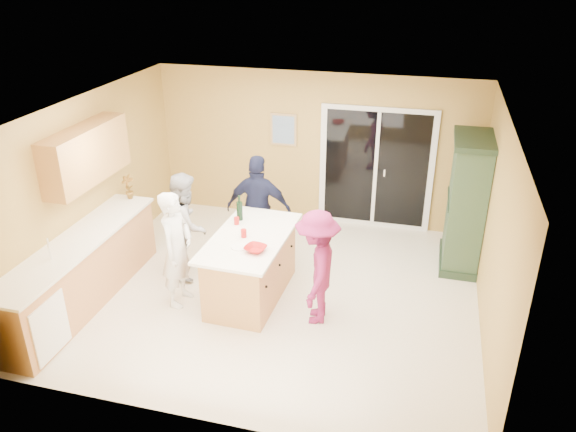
% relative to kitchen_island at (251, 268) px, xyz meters
% --- Properties ---
extents(floor, '(5.50, 5.50, 0.00)m').
position_rel_kitchen_island_xyz_m(floor, '(0.30, 0.18, -0.43)').
color(floor, silver).
rests_on(floor, ground).
extents(ceiling, '(5.50, 5.00, 0.10)m').
position_rel_kitchen_island_xyz_m(ceiling, '(0.30, 0.18, 2.17)').
color(ceiling, silver).
rests_on(ceiling, wall_back).
extents(wall_back, '(5.50, 0.10, 2.60)m').
position_rel_kitchen_island_xyz_m(wall_back, '(0.30, 2.68, 0.87)').
color(wall_back, '#E4BC5E').
rests_on(wall_back, ground).
extents(wall_front, '(5.50, 0.10, 2.60)m').
position_rel_kitchen_island_xyz_m(wall_front, '(0.30, -2.32, 0.87)').
color(wall_front, '#E4BC5E').
rests_on(wall_front, ground).
extents(wall_left, '(0.10, 5.00, 2.60)m').
position_rel_kitchen_island_xyz_m(wall_left, '(-2.45, 0.18, 0.87)').
color(wall_left, '#E4BC5E').
rests_on(wall_left, ground).
extents(wall_right, '(0.10, 5.00, 2.60)m').
position_rel_kitchen_island_xyz_m(wall_right, '(3.05, 0.18, 0.87)').
color(wall_right, '#E4BC5E').
rests_on(wall_right, ground).
extents(left_cabinet_run, '(0.65, 3.05, 1.24)m').
position_rel_kitchen_island_xyz_m(left_cabinet_run, '(-2.15, -0.87, 0.03)').
color(left_cabinet_run, '#C5824C').
rests_on(left_cabinet_run, floor).
extents(upper_cabinets, '(0.35, 1.60, 0.75)m').
position_rel_kitchen_island_xyz_m(upper_cabinets, '(-2.28, -0.02, 1.44)').
color(upper_cabinets, '#C5824C').
rests_on(upper_cabinets, wall_left).
extents(sliding_door, '(1.90, 0.07, 2.10)m').
position_rel_kitchen_island_xyz_m(sliding_door, '(1.35, 2.64, 0.62)').
color(sliding_door, silver).
rests_on(sliding_door, floor).
extents(framed_picture, '(0.46, 0.04, 0.56)m').
position_rel_kitchen_island_xyz_m(framed_picture, '(-0.25, 2.65, 1.17)').
color(framed_picture, '#A68253').
rests_on(framed_picture, wall_back).
extents(kitchen_island, '(1.02, 1.80, 0.93)m').
position_rel_kitchen_island_xyz_m(kitchen_island, '(0.00, 0.00, 0.00)').
color(kitchen_island, '#C5824C').
rests_on(kitchen_island, floor).
extents(green_hutch, '(0.58, 1.10, 2.01)m').
position_rel_kitchen_island_xyz_m(green_hutch, '(2.79, 1.66, 0.55)').
color(green_hutch, '#1D301F').
rests_on(green_hutch, floor).
extents(woman_white, '(0.41, 0.61, 1.61)m').
position_rel_kitchen_island_xyz_m(woman_white, '(-0.89, -0.37, 0.37)').
color(woman_white, white).
rests_on(woman_white, floor).
extents(woman_grey, '(0.79, 0.90, 1.57)m').
position_rel_kitchen_island_xyz_m(woman_grey, '(-1.09, 0.38, 0.35)').
color(woman_grey, '#AFAFB2').
rests_on(woman_grey, floor).
extents(woman_navy, '(1.01, 0.47, 1.68)m').
position_rel_kitchen_island_xyz_m(woman_navy, '(-0.20, 1.02, 0.41)').
color(woman_navy, '#191B37').
rests_on(woman_navy, floor).
extents(woman_magenta, '(0.67, 1.04, 1.53)m').
position_rel_kitchen_island_xyz_m(woman_magenta, '(0.98, -0.30, 0.33)').
color(woman_magenta, maroon).
rests_on(woman_magenta, floor).
extents(serving_bowl, '(0.32, 0.32, 0.07)m').
position_rel_kitchen_island_xyz_m(serving_bowl, '(0.19, -0.37, 0.52)').
color(serving_bowl, '#AF1513').
rests_on(serving_bowl, kitchen_island).
extents(tulip_vase, '(0.22, 0.16, 0.38)m').
position_rel_kitchen_island_xyz_m(tulip_vase, '(-2.15, 0.70, 0.70)').
color(tulip_vase, '#C03713').
rests_on(tulip_vase, left_cabinet_run).
extents(tumbler_near, '(0.09, 0.09, 0.11)m').
position_rel_kitchen_island_xyz_m(tumbler_near, '(-0.07, -0.04, 0.55)').
color(tumbler_near, '#AF1513').
rests_on(tumbler_near, kitchen_island).
extents(tumbler_far, '(0.08, 0.08, 0.10)m').
position_rel_kitchen_island_xyz_m(tumbler_far, '(-0.29, 0.30, 0.54)').
color(tumbler_far, '#AF1513').
rests_on(tumbler_far, kitchen_island).
extents(wine_bottle, '(0.08, 0.08, 0.37)m').
position_rel_kitchen_island_xyz_m(wine_bottle, '(-0.29, 0.45, 0.63)').
color(wine_bottle, black).
rests_on(wine_bottle, kitchen_island).
extents(white_plate, '(0.26, 0.26, 0.01)m').
position_rel_kitchen_island_xyz_m(white_plate, '(-0.03, -0.32, 0.50)').
color(white_plate, white).
rests_on(white_plate, kitchen_island).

